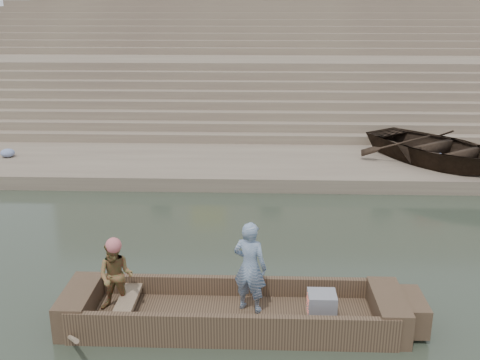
# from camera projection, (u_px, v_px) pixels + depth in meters

# --- Properties ---
(ground) EXTENTS (120.00, 120.00, 0.00)m
(ground) POSITION_uv_depth(u_px,v_px,m) (417.00, 309.00, 9.61)
(ground) COLOR #283125
(ground) RESTS_ON ground
(lower_landing) EXTENTS (32.00, 4.00, 0.40)m
(lower_landing) POSITION_uv_depth(u_px,v_px,m) (348.00, 167.00, 17.14)
(lower_landing) COLOR gray
(lower_landing) RESTS_ON ground
(mid_landing) EXTENTS (32.00, 3.00, 2.80)m
(mid_landing) POSITION_uv_depth(u_px,v_px,m) (324.00, 91.00, 23.90)
(mid_landing) COLOR gray
(mid_landing) RESTS_ON ground
(upper_landing) EXTENTS (32.00, 3.00, 5.20)m
(upper_landing) POSITION_uv_depth(u_px,v_px,m) (311.00, 50.00, 30.17)
(upper_landing) COLOR gray
(upper_landing) RESTS_ON ground
(ghat_steps) EXTENTS (32.00, 11.00, 5.20)m
(ghat_steps) POSITION_uv_depth(u_px,v_px,m) (320.00, 77.00, 25.38)
(ghat_steps) COLOR gray
(ghat_steps) RESTS_ON ground
(main_rowboat) EXTENTS (5.00, 1.30, 0.22)m
(main_rowboat) POSITION_uv_depth(u_px,v_px,m) (232.00, 319.00, 9.10)
(main_rowboat) COLOR brown
(main_rowboat) RESTS_ON ground
(rowboat_trim) EXTENTS (6.04, 2.63, 1.90)m
(rowboat_trim) POSITION_uv_depth(u_px,v_px,m) (245.00, 309.00, 9.03)
(rowboat_trim) COLOR brown
(rowboat_trim) RESTS_ON ground
(standing_man) EXTENTS (0.67, 0.57, 1.57)m
(standing_man) POSITION_uv_depth(u_px,v_px,m) (250.00, 267.00, 8.94)
(standing_man) COLOR navy
(standing_man) RESTS_ON main_rowboat
(rowing_man) EXTENTS (0.62, 0.50, 1.23)m
(rowing_man) POSITION_uv_depth(u_px,v_px,m) (116.00, 276.00, 8.99)
(rowing_man) COLOR #287A32
(rowing_man) RESTS_ON main_rowboat
(television) EXTENTS (0.46, 0.42, 0.40)m
(television) POSITION_uv_depth(u_px,v_px,m) (321.00, 304.00, 8.95)
(television) COLOR gray
(television) RESTS_ON main_rowboat
(beached_rowboat) EXTENTS (5.50, 5.80, 0.98)m
(beached_rowboat) POSITION_uv_depth(u_px,v_px,m) (438.00, 148.00, 16.69)
(beached_rowboat) COLOR #2D2116
(beached_rowboat) RESTS_ON lower_landing
(cloth_bundles) EXTENTS (19.29, 1.19, 0.26)m
(cloth_bundles) POSITION_uv_depth(u_px,v_px,m) (394.00, 155.00, 17.28)
(cloth_bundles) COLOR #3F5999
(cloth_bundles) RESTS_ON lower_landing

